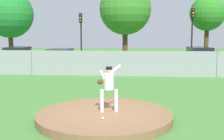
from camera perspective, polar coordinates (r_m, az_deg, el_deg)
The scene contains 15 objects.
ground_plane at distance 15.70m, azimuth 1.04°, elevation -3.34°, with size 80.00×80.00×0.00m, color #427A33.
asphalt_strip at distance 24.09m, azimuth 2.48°, elevation 0.40°, with size 44.00×7.00×0.01m, color #2B2B2D.
pitchers_mound at distance 9.85m, azimuth -1.48°, elevation -9.02°, with size 4.52×4.52×0.26m, color brown.
pitcher_youth at distance 9.70m, azimuth -0.66°, elevation -2.79°, with size 0.82×0.32×1.60m.
baseball at distance 9.05m, azimuth -1.79°, elevation -9.42°, with size 0.07×0.07×0.07m, color white.
chainlink_fence at distance 19.53m, azimuth 1.88°, elevation 1.28°, with size 31.10×0.07×1.80m.
parked_car_white at distance 25.25m, azimuth -10.05°, elevation 2.31°, with size 2.01×4.62×1.54m.
parked_car_champagne at distance 24.42m, azimuth 16.66°, elevation 2.16°, with size 1.92×4.67×1.76m.
parked_car_silver at distance 26.06m, azimuth -17.87°, elevation 2.37°, with size 1.91×4.61×1.70m.
traffic_cone_orange at distance 22.61m, azimuth 8.20°, elevation 0.53°, with size 0.40×0.40×0.55m.
traffic_light_near at distance 28.16m, azimuth -6.10°, elevation 7.96°, with size 0.28×0.46×4.73m.
traffic_light_far at distance 28.19m, azimuth 15.42°, elevation 8.23°, with size 0.28×0.46×5.11m.
tree_broad_right at distance 36.20m, azimuth -19.35°, elevation 10.18°, with size 5.42×5.42×7.70m.
tree_bushy_near at distance 33.49m, azimuth 2.60°, elevation 11.78°, with size 5.81×5.81×8.45m.
tree_broad_left at distance 33.76m, azimuth 18.13°, elevation 10.41°, with size 3.79×3.79×6.88m.
Camera 1 is at (1.09, -9.39, 2.90)m, focal length 46.83 mm.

